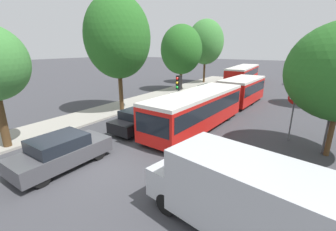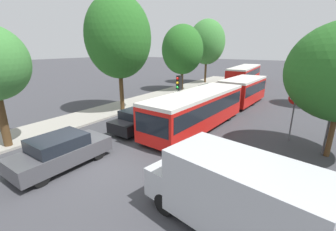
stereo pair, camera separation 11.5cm
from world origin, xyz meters
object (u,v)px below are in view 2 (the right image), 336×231
queued_car_black (140,119)px  queued_car_green (210,92)px  direction_sign_post (333,104)px  tree_right_far (331,51)px  queued_car_graphite (61,151)px  city_bus_rear (244,74)px  white_van (233,193)px  queued_car_white (183,101)px  tree_left_far (183,51)px  no_entry_sign (294,109)px  traffic_light (179,89)px  tree_left_mid (118,37)px  tree_left_distant (207,43)px  articulated_bus (220,99)px

queued_car_black → queued_car_green: 10.84m
direction_sign_post → tree_right_far: 24.37m
queued_car_graphite → queued_car_black: size_ratio=1.04×
city_bus_rear → direction_sign_post: (9.85, -21.39, 1.13)m
queued_car_black → white_van: (7.63, -4.98, 0.53)m
queued_car_white → tree_left_far: bearing=32.2°
no_entry_sign → tree_right_far: 23.53m
traffic_light → direction_sign_post: (8.27, 0.29, 0.07)m
city_bus_rear → queued_car_black: 23.78m
queued_car_graphite → tree_left_mid: (-4.30, 8.19, 5.15)m
queued_car_white → tree_right_far: tree_right_far is taller
queued_car_green → tree_left_far: size_ratio=0.56×
queued_car_black → queued_car_white: size_ratio=0.96×
queued_car_black → tree_left_mid: tree_left_mid is taller
white_van → tree_right_far: (2.42, 31.63, 3.49)m
queued_car_graphite → direction_sign_post: size_ratio=1.18×
queued_car_black → direction_sign_post: bearing=-74.8°
tree_left_mid → tree_left_distant: 18.14m
queued_car_white → tree_left_distant: bearing=19.3°
queued_car_graphite → tree_left_distant: 27.25m
queued_car_black → tree_left_distant: size_ratio=0.46×
white_van → direction_sign_post: bearing=-97.2°
tree_left_mid → tree_right_far: (14.22, 23.98, -1.16)m
queued_car_green → white_van: 17.47m
articulated_bus → queued_car_black: size_ratio=3.98×
queued_car_green → white_van: bearing=-153.2°
articulated_bus → no_entry_sign: bearing=68.2°
articulated_bus → white_van: 11.67m
queued_car_green → queued_car_graphite: bearing=-178.6°
white_van → no_entry_sign: size_ratio=1.87×
queued_car_graphite → queued_car_green: queued_car_green is taller
direction_sign_post → tree_left_mid: (-14.08, 0.29, 3.32)m
queued_car_black → articulated_bus: bearing=-26.8°
city_bus_rear → traffic_light: bearing=-179.3°
queued_car_white → direction_sign_post: direction_sign_post is taller
city_bus_rear → traffic_light: (1.58, -21.69, 1.06)m
white_van → tree_left_far: bearing=-46.4°
queued_car_white → traffic_light: traffic_light is taller
queued_car_green → articulated_bus: bearing=-148.3°
queued_car_graphite → tree_left_far: bearing=16.0°
articulated_bus → tree_right_far: size_ratio=2.40×
queued_car_graphite → tree_left_far: 20.18m
tree_left_distant → queued_car_graphite: bearing=-79.2°
direction_sign_post → articulated_bus: bearing=-19.2°
no_entry_sign → queued_car_white: bearing=-106.0°
queued_car_graphite → direction_sign_post: bearing=-49.3°
traffic_light → tree_left_mid: bearing=-79.1°
tree_right_far → no_entry_sign: bearing=-94.3°
tree_left_distant → queued_car_green: bearing=-62.8°
queued_car_green → traffic_light: 9.03m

